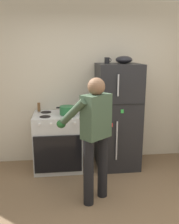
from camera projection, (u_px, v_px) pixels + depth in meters
name	position (u px, v px, depth m)	size (l,w,h in m)	color
kitchen_wall_back	(86.00, 84.00, 4.32)	(6.00, 0.10, 2.70)	beige
refrigerator	(117.00, 116.00, 4.13)	(0.68, 0.72, 1.71)	black
stove_range	(58.00, 142.00, 4.10)	(0.76, 0.67, 0.92)	silver
person_cook	(94.00, 129.00, 3.10)	(0.69, 0.74, 1.60)	black
red_pot	(67.00, 110.00, 3.96)	(0.34, 0.24, 0.13)	#236638
coffee_mug	(107.00, 60.00, 3.94)	(0.11, 0.08, 0.10)	black
pepper_mill	(39.00, 107.00, 4.15)	(0.05, 0.05, 0.15)	brown
mixing_bowl	(124.00, 60.00, 3.92)	(0.26, 0.26, 0.12)	black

